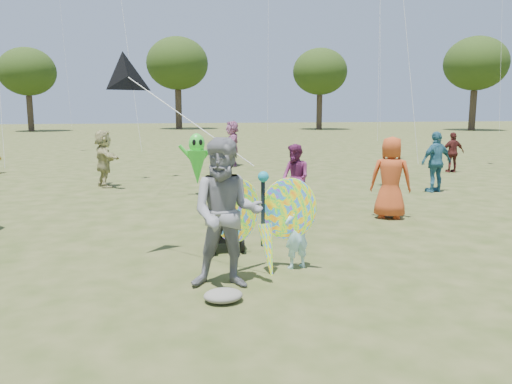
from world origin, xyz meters
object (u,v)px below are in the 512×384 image
(crowd_c, at_px, (436,162))
(alien_kite, at_px, (197,161))
(crowd_j, at_px, (232,143))
(jogging_stroller, at_px, (224,213))
(crowd_h, at_px, (453,152))
(adult_man, at_px, (226,214))
(crowd_d, at_px, (104,159))
(butterfly_kite, at_px, (265,223))
(crowd_a, at_px, (391,178))
(crowd_e, at_px, (295,178))
(child_girl, at_px, (297,233))

(crowd_c, bearing_deg, alien_kite, -18.73)
(crowd_j, bearing_deg, jogging_stroller, -3.62)
(crowd_h, xyz_separation_m, crowd_j, (-7.84, 4.01, 0.19))
(adult_man, xyz_separation_m, crowd_d, (-2.32, 9.55, -0.13))
(adult_man, height_order, crowd_c, adult_man)
(butterfly_kite, bearing_deg, crowd_j, 82.30)
(crowd_j, bearing_deg, crowd_h, 69.57)
(adult_man, relative_size, butterfly_kite, 1.17)
(crowd_d, bearing_deg, alien_kite, -147.98)
(crowd_j, bearing_deg, crowd_d, -37.82)
(crowd_d, bearing_deg, crowd_c, -126.80)
(crowd_j, distance_m, jogging_stroller, 12.74)
(crowd_a, distance_m, crowd_e, 2.19)
(adult_man, bearing_deg, alien_kite, 100.67)
(crowd_e, xyz_separation_m, alien_kite, (-2.03, 2.69, 0.17))
(crowd_h, height_order, butterfly_kite, butterfly_kite)
(crowd_e, xyz_separation_m, crowd_h, (8.01, 5.78, -0.03))
(crowd_h, relative_size, jogging_stroller, 1.40)
(child_girl, bearing_deg, crowd_j, -109.58)
(crowd_a, relative_size, butterfly_kite, 1.04)
(crowd_c, distance_m, crowd_d, 9.98)
(crowd_d, distance_m, crowd_h, 12.74)
(crowd_d, bearing_deg, child_girl, -177.79)
(crowd_c, relative_size, alien_kite, 1.01)
(crowd_j, bearing_deg, crowd_e, 5.69)
(adult_man, xyz_separation_m, crowd_e, (2.38, 4.70, -0.22))
(crowd_j, relative_size, jogging_stroller, 1.75)
(jogging_stroller, height_order, butterfly_kite, butterfly_kite)
(butterfly_kite, distance_m, alien_kite, 6.89)
(jogging_stroller, bearing_deg, butterfly_kite, -71.55)
(crowd_h, relative_size, alien_kite, 0.88)
(crowd_a, distance_m, crowd_h, 9.30)
(crowd_j, relative_size, butterfly_kite, 1.10)
(crowd_e, distance_m, alien_kite, 3.37)
(crowd_c, bearing_deg, adult_man, 30.85)
(crowd_h, bearing_deg, butterfly_kite, 49.39)
(adult_man, relative_size, crowd_j, 1.07)
(crowd_e, bearing_deg, crowd_j, 162.08)
(alien_kite, bearing_deg, crowd_c, -7.45)
(crowd_d, height_order, crowd_e, crowd_d)
(crowd_a, relative_size, crowd_e, 1.14)
(crowd_d, relative_size, butterfly_kite, 1.02)
(butterfly_kite, bearing_deg, crowd_h, 45.70)
(child_girl, xyz_separation_m, crowd_d, (-3.48, 8.97, 0.34))
(crowd_a, bearing_deg, crowd_d, -15.20)
(crowd_c, distance_m, butterfly_kite, 8.86)
(alien_kite, bearing_deg, crowd_e, -52.87)
(jogging_stroller, distance_m, butterfly_kite, 1.51)
(crowd_d, distance_m, crowd_j, 6.94)
(adult_man, height_order, crowd_j, adult_man)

